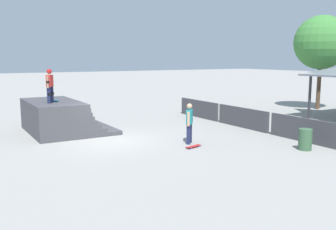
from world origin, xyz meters
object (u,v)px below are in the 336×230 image
skateboard_on_deck (53,100)px  bystander_walking (189,121)px  skater_on_deck (50,83)px  tree_far_back (321,43)px  skateboard_on_ground (193,146)px  trash_bin (305,139)px

skateboard_on_deck → bystander_walking: bystander_walking is taller
skater_on_deck → bystander_walking: skater_on_deck is taller
skater_on_deck → bystander_walking: 6.73m
skater_on_deck → bystander_walking: size_ratio=0.91×
skateboard_on_deck → tree_far_back: 18.66m
bystander_walking → tree_far_back: size_ratio=0.26×
skater_on_deck → skateboard_on_ground: (5.36, 4.35, -2.40)m
skateboard_on_ground → trash_bin: 4.46m
tree_far_back → skater_on_deck: bearing=-90.8°
skateboard_on_deck → trash_bin: (8.43, 7.72, -1.19)m
skateboard_on_ground → tree_far_back: tree_far_back is taller
bystander_walking → skateboard_on_ground: 1.22m
bystander_walking → skateboard_on_ground: (0.76, -0.32, -0.90)m
skater_on_deck → trash_bin: skater_on_deck is taller
skater_on_deck → skateboard_on_ground: bearing=72.8°
bystander_walking → trash_bin: (3.32, 3.30, -0.53)m
skateboard_on_deck → trash_bin: skateboard_on_deck is taller
bystander_walking → tree_far_back: 15.09m
skateboard_on_deck → tree_far_back: (0.77, 18.39, 3.07)m
bystander_walking → skateboard_on_ground: bystander_walking is taller
trash_bin → bystander_walking: bearing=-135.2°
skater_on_deck → tree_far_back: bearing=122.9°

